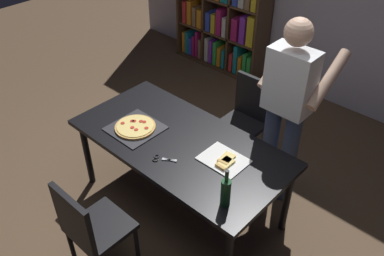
# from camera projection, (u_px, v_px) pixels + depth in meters

# --- Properties ---
(ground_plane) EXTENTS (12.00, 12.00, 0.00)m
(ground_plane) POSITION_uv_depth(u_px,v_px,m) (181.00, 203.00, 3.83)
(ground_plane) COLOR brown
(dining_table) EXTENTS (1.87, 0.94, 0.75)m
(dining_table) POSITION_uv_depth(u_px,v_px,m) (180.00, 147.00, 3.42)
(dining_table) COLOR black
(dining_table) RESTS_ON ground_plane
(chair_near_camera) EXTENTS (0.42, 0.42, 0.90)m
(chair_near_camera) POSITION_uv_depth(u_px,v_px,m) (89.00, 227.00, 2.96)
(chair_near_camera) COLOR black
(chair_near_camera) RESTS_ON ground_plane
(chair_far_side) EXTENTS (0.42, 0.42, 0.90)m
(chair_far_side) POSITION_uv_depth(u_px,v_px,m) (246.00, 115.00, 4.09)
(chair_far_side) COLOR black
(chair_far_side) RESTS_ON ground_plane
(bookshelf) EXTENTS (1.40, 0.35, 1.95)m
(bookshelf) POSITION_uv_depth(u_px,v_px,m) (225.00, 8.00, 5.48)
(bookshelf) COLOR #513823
(bookshelf) RESTS_ON ground_plane
(person_serving_pizza) EXTENTS (0.55, 0.54, 1.75)m
(person_serving_pizza) POSITION_uv_depth(u_px,v_px,m) (287.00, 104.00, 3.37)
(person_serving_pizza) COLOR #38476B
(person_serving_pizza) RESTS_ON ground_plane
(pepperoni_pizza_on_tray) EXTENTS (0.41, 0.41, 0.04)m
(pepperoni_pizza_on_tray) POSITION_uv_depth(u_px,v_px,m) (135.00, 127.00, 3.50)
(pepperoni_pizza_on_tray) COLOR #2D2D33
(pepperoni_pizza_on_tray) RESTS_ON dining_table
(pizza_slices_on_towel) EXTENTS (0.36, 0.28, 0.03)m
(pizza_slices_on_towel) POSITION_uv_depth(u_px,v_px,m) (224.00, 160.00, 3.17)
(pizza_slices_on_towel) COLOR white
(pizza_slices_on_towel) RESTS_ON dining_table
(wine_bottle) EXTENTS (0.07, 0.07, 0.32)m
(wine_bottle) POSITION_uv_depth(u_px,v_px,m) (226.00, 192.00, 2.75)
(wine_bottle) COLOR #194723
(wine_bottle) RESTS_ON dining_table
(kitchen_scissors) EXTENTS (0.19, 0.15, 0.01)m
(kitchen_scissors) POSITION_uv_depth(u_px,v_px,m) (161.00, 159.00, 3.19)
(kitchen_scissors) COLOR silver
(kitchen_scissors) RESTS_ON dining_table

